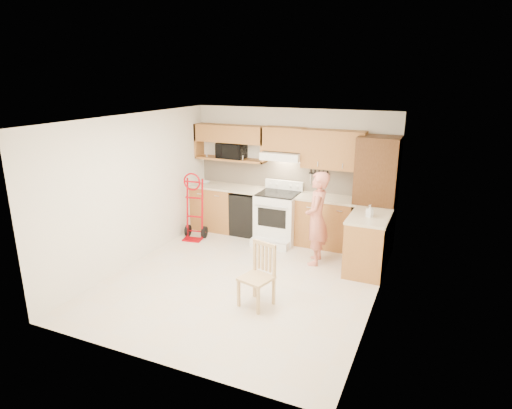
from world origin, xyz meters
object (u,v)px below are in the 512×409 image
Objects in this scene: person at (317,219)px; dining_chair at (256,276)px; hand_truck at (193,210)px; range at (277,213)px; microwave at (231,150)px.

dining_chair is (-0.34, -1.73, -0.35)m from person.
person is 1.34× the size of hand_truck.
range is at bearing -132.80° from person.
microwave is 0.49× the size of range.
hand_truck is (-2.50, 0.14, -0.20)m from person.
dining_chair is at bearing -55.46° from microwave.
hand_truck is at bearing -114.03° from microwave.
hand_truck is (-1.53, -0.52, 0.03)m from range.
person is 2.51m from hand_truck.
range is 1.62m from hand_truck.
person is 1.80m from dining_chair.
range reaches higher than dining_chair.
microwave reaches higher than dining_chair.
hand_truck reaches higher than dining_chair.
microwave is 0.47× the size of hand_truck.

